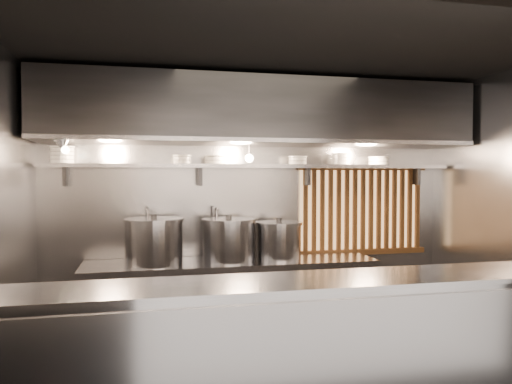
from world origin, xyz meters
name	(u,v)px	position (x,y,z in m)	size (l,w,h in m)	color
ceiling	(292,50)	(0.00, 0.00, 2.80)	(4.50, 4.50, 0.00)	black
wall_back	(252,209)	(0.00, 1.50, 1.40)	(4.50, 4.50, 0.00)	gray
serving_counter	(336,365)	(0.00, -0.96, 0.57)	(4.50, 0.56, 1.13)	#9E9EA3
cooking_bench	(232,304)	(-0.30, 1.13, 0.45)	(3.00, 0.70, 0.90)	#9E9EA3
bowl_shelf	(256,166)	(0.00, 1.32, 1.88)	(4.40, 0.34, 0.04)	#9E9EA3
exhaust_hood	(261,113)	(0.00, 1.10, 2.42)	(4.40, 0.81, 0.65)	#2D2D30
wood_screen	(362,210)	(1.30, 1.45, 1.38)	(1.56, 0.09, 1.04)	#EBAE69
faucet_left	(147,221)	(-1.15, 1.37, 1.31)	(0.04, 0.30, 0.50)	silver
faucet_right	(214,220)	(-0.45, 1.37, 1.31)	(0.04, 0.30, 0.50)	silver
heat_lamp	(62,144)	(-1.90, 0.85, 2.07)	(0.25, 0.35, 0.20)	#9E9EA3
pendant_bulb	(249,158)	(-0.10, 1.20, 1.96)	(0.09, 0.09, 0.19)	#2D2D30
stock_pot_left	(154,241)	(-1.09, 1.09, 1.13)	(0.72, 0.72, 0.50)	#9E9EA3
stock_pot_mid	(229,240)	(-0.34, 1.10, 1.12)	(0.62, 0.62, 0.48)	#9E9EA3
stock_pot_right	(279,240)	(0.20, 1.12, 1.10)	(0.66, 0.66, 0.43)	#9E9EA3
bowl_stack_0	(62,155)	(-1.97, 1.32, 1.98)	(0.24, 0.24, 0.17)	white
bowl_stack_1	(182,159)	(-0.79, 1.32, 1.95)	(0.20, 0.20, 0.09)	white
bowl_stack_2	(215,160)	(-0.44, 1.32, 1.95)	(0.24, 0.24, 0.09)	white
bowl_stack_3	(298,160)	(0.47, 1.32, 1.95)	(0.21, 0.21, 0.09)	white
bowl_stack_4	(341,159)	(0.97, 1.32, 1.97)	(0.21, 0.21, 0.13)	white
bowl_stack_5	(378,161)	(1.44, 1.32, 1.95)	(0.24, 0.24, 0.09)	white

